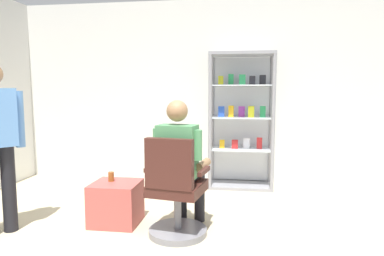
{
  "coord_description": "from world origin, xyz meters",
  "views": [
    {
      "loc": [
        0.39,
        -2.16,
        1.38
      ],
      "look_at": [
        -0.1,
        1.25,
        1.0
      ],
      "focal_mm": 32.04,
      "sensor_mm": 36.0,
      "label": 1
    }
  ],
  "objects_px": {
    "display_cabinet_main": "(241,119)",
    "tea_glass": "(111,177)",
    "seated_shopkeeper": "(181,159)",
    "storage_crate": "(116,203)",
    "office_chair": "(176,196)"
  },
  "relations": [
    {
      "from": "display_cabinet_main",
      "to": "seated_shopkeeper",
      "type": "height_order",
      "value": "display_cabinet_main"
    },
    {
      "from": "display_cabinet_main",
      "to": "storage_crate",
      "type": "bearing_deg",
      "value": -128.27
    },
    {
      "from": "office_chair",
      "to": "storage_crate",
      "type": "height_order",
      "value": "office_chair"
    },
    {
      "from": "display_cabinet_main",
      "to": "tea_glass",
      "type": "bearing_deg",
      "value": -130.43
    },
    {
      "from": "display_cabinet_main",
      "to": "tea_glass",
      "type": "relative_size",
      "value": 19.13
    },
    {
      "from": "office_chair",
      "to": "seated_shopkeeper",
      "type": "relative_size",
      "value": 0.74
    },
    {
      "from": "office_chair",
      "to": "tea_glass",
      "type": "xyz_separation_m",
      "value": [
        -0.74,
        0.29,
        0.09
      ]
    },
    {
      "from": "display_cabinet_main",
      "to": "tea_glass",
      "type": "height_order",
      "value": "display_cabinet_main"
    },
    {
      "from": "seated_shopkeeper",
      "to": "storage_crate",
      "type": "relative_size",
      "value": 2.7
    },
    {
      "from": "office_chair",
      "to": "storage_crate",
      "type": "distance_m",
      "value": 0.74
    },
    {
      "from": "seated_shopkeeper",
      "to": "tea_glass",
      "type": "height_order",
      "value": "seated_shopkeeper"
    },
    {
      "from": "seated_shopkeeper",
      "to": "storage_crate",
      "type": "xyz_separation_m",
      "value": [
        -0.7,
        0.08,
        -0.5
      ]
    },
    {
      "from": "seated_shopkeeper",
      "to": "storage_crate",
      "type": "height_order",
      "value": "seated_shopkeeper"
    },
    {
      "from": "office_chair",
      "to": "tea_glass",
      "type": "bearing_deg",
      "value": 158.63
    },
    {
      "from": "display_cabinet_main",
      "to": "office_chair",
      "type": "bearing_deg",
      "value": -107.9
    }
  ]
}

